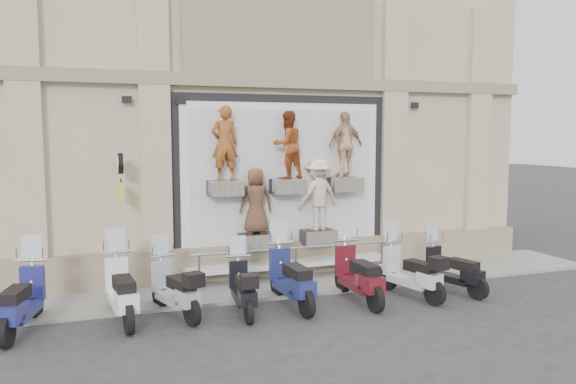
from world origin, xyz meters
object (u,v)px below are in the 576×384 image
object	(u,v)px
clock_sign_bracket	(121,170)
scooter_e	(291,266)
scooter_c	(175,278)
scooter_g	(411,262)
scooter_h	(453,260)
guard_rail	(296,266)
scooter_d	(243,277)
scooter_b	(121,278)
scooter_a	(21,287)
scooter_f	(358,262)

from	to	relation	value
clock_sign_bracket	scooter_e	xyz separation A→B (m)	(3.24, -1.98, -1.94)
clock_sign_bracket	scooter_c	world-z (taller)	clock_sign_bracket
clock_sign_bracket	scooter_g	world-z (taller)	clock_sign_bracket
scooter_g	scooter_h	bearing A→B (deg)	-14.01
scooter_e	scooter_h	world-z (taller)	scooter_e
guard_rail	scooter_d	world-z (taller)	scooter_d
scooter_d	scooter_b	bearing A→B (deg)	177.58
scooter_a	scooter_g	bearing A→B (deg)	9.64
scooter_a	scooter_g	size ratio (longest dim) A/B	1.05
guard_rail	scooter_f	distance (m)	1.90
scooter_d	scooter_f	size ratio (longest dim) A/B	0.86
scooter_b	scooter_h	size ratio (longest dim) A/B	1.14
scooter_e	guard_rail	bearing A→B (deg)	63.20
scooter_g	scooter_h	world-z (taller)	scooter_g
guard_rail	scooter_f	world-z (taller)	scooter_f
scooter_c	scooter_h	xyz separation A→B (m)	(6.17, -0.42, -0.03)
guard_rail	scooter_a	xyz separation A→B (m)	(-5.78, -1.33, 0.37)
scooter_e	scooter_b	bearing A→B (deg)	173.22
clock_sign_bracket	scooter_e	size ratio (longest dim) A/B	0.48
scooter_c	scooter_h	size ratio (longest dim) A/B	1.03
guard_rail	clock_sign_bracket	world-z (taller)	clock_sign_bracket
scooter_b	scooter_f	size ratio (longest dim) A/B	1.00
scooter_f	guard_rail	bearing A→B (deg)	115.25
scooter_c	scooter_h	distance (m)	6.19
scooter_a	scooter_d	distance (m)	4.06
scooter_c	scooter_e	size ratio (longest dim) A/B	0.90
scooter_b	scooter_h	xyz separation A→B (m)	(7.17, -0.47, -0.11)
scooter_a	scooter_e	xyz separation A→B (m)	(5.12, -0.18, 0.02)
scooter_a	scooter_c	size ratio (longest dim) A/B	1.07
scooter_a	scooter_f	xyz separation A→B (m)	(6.58, -0.35, 0.02)
clock_sign_bracket	scooter_f	world-z (taller)	clock_sign_bracket
scooter_b	scooter_c	size ratio (longest dim) A/B	1.10
scooter_a	scooter_c	distance (m)	2.74
scooter_g	scooter_c	bearing A→B (deg)	162.08
scooter_d	clock_sign_bracket	bearing A→B (deg)	141.50
scooter_a	guard_rail	bearing A→B (deg)	25.69
clock_sign_bracket	scooter_a	xyz separation A→B (m)	(-1.88, -1.79, -1.96)
guard_rail	scooter_c	xyz separation A→B (m)	(-3.03, -1.34, 0.31)
scooter_c	scooter_f	distance (m)	3.85
scooter_f	scooter_e	bearing A→B (deg)	173.12
scooter_d	scooter_f	distance (m)	2.53
scooter_b	scooter_g	world-z (taller)	scooter_b
guard_rail	scooter_f	size ratio (longest dim) A/B	2.39
guard_rail	scooter_g	bearing A→B (deg)	-40.65
guard_rail	scooter_b	size ratio (longest dim) A/B	2.39
scooter_b	scooter_h	world-z (taller)	scooter_b
clock_sign_bracket	scooter_e	distance (m)	4.26
scooter_e	scooter_f	distance (m)	1.47
guard_rail	scooter_b	distance (m)	4.26
scooter_h	scooter_b	bearing A→B (deg)	160.45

